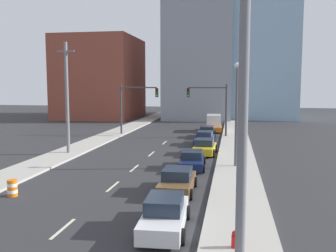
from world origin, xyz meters
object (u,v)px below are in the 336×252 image
Objects in this scene: traffic_barrel at (12,188)px; box_truck_orange at (214,124)px; sedan_white at (165,215)px; street_lamp at (237,107)px; sedan_navy at (192,160)px; sedan_blue at (205,139)px; sedan_brown at (177,181)px; sedan_yellow at (205,147)px; utility_pole_left_mid at (67,98)px; fire_hydrant at (235,241)px; traffic_signal_left at (132,102)px; sedan_black at (207,132)px; traffic_signal_right at (215,103)px; utility_pole_right_near at (243,109)px.

traffic_barrel is 0.16× the size of box_truck_orange.
box_truck_orange is (0.35, 35.48, 0.38)m from sedan_white.
street_lamp is 1.79× the size of sedan_navy.
sedan_white is (9.45, -3.43, 0.21)m from traffic_barrel.
sedan_navy is 11.50m from sedan_blue.
sedan_yellow is (0.68, 12.47, 0.00)m from sedan_brown.
sedan_blue is (11.87, 7.61, -4.52)m from utility_pole_left_mid.
fire_hydrant is at bearing -66.47° from sedan_brown.
sedan_brown is (9.33, -24.03, -3.52)m from traffic_signal_left.
street_lamp reaches higher than sedan_black.
sedan_black is (0.13, 23.44, -0.02)m from sedan_brown.
sedan_white is at bearing -53.63° from utility_pole_left_mid.
sedan_navy is (-3.14, 13.93, 0.22)m from fire_hydrant.
traffic_signal_right is 31.81m from fire_hydrant.
sedan_blue is at bearing 88.75° from sedan_brown.
utility_pole_right_near is at bearing -53.21° from utility_pole_left_mid.
utility_pole_right_near is 11.53× the size of traffic_barrel.
traffic_signal_right is (10.33, 0.00, 0.00)m from traffic_signal_left.
traffic_barrel is 33.53m from box_truck_orange.
utility_pole_right_near is 2.51× the size of sedan_brown.
traffic_barrel is 0.12× the size of street_lamp.
street_lamp is at bearing 37.20° from traffic_barrel.
traffic_signal_right is 1.46× the size of sedan_yellow.
sedan_white is at bearing -88.35° from sedan_blue.
traffic_signal_left is 6.73× the size of traffic_barrel.
utility_pole_right_near is 2.45× the size of sedan_navy.
sedan_black is at bearing 94.85° from sedan_yellow.
utility_pole_right_near reaches higher than sedan_blue.
sedan_yellow is (10.01, -11.57, -3.52)m from traffic_signal_left.
traffic_signal_left is 11.88m from box_truck_orange.
traffic_signal_right reaches higher than sedan_blue.
fire_hydrant is 37.26m from box_truck_orange.
utility_pole_left_mid reaches higher than sedan_white.
sedan_yellow is at bearing -92.83° from box_truck_orange.
utility_pole_left_mid reaches higher than traffic_barrel.
utility_pole_left_mid reaches higher than box_truck_orange.
sedan_black is at bearing 87.13° from sedan_navy.
sedan_black is at bearing 70.21° from traffic_barrel.
sedan_navy is at bearing 43.44° from traffic_barrel.
sedan_black is (11.72, 13.10, -4.54)m from utility_pole_left_mid.
utility_pole_left_mid is at bearing 100.85° from traffic_barrel.
traffic_barrel is 0.21× the size of sedan_navy.
box_truck_orange is (-2.78, 22.51, -3.58)m from street_lamp.
sedan_blue is (-3.15, 10.78, -3.99)m from street_lamp.
traffic_signal_left is 15.70m from sedan_yellow.
sedan_navy is at bearing -167.56° from street_lamp.
utility_pole_right_near reaches higher than street_lamp.
traffic_signal_left reaches higher than sedan_brown.
sedan_blue is at bearing 32.68° from utility_pole_left_mid.
traffic_signal_left reaches higher than sedan_yellow.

